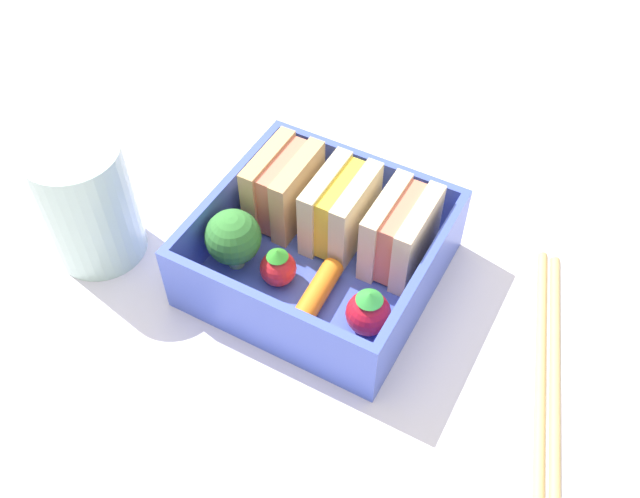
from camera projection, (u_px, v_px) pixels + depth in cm
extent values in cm
cube|color=silver|center=(320.00, 282.00, 51.48)|extent=(120.00, 120.00, 2.00)
cube|color=#4258C7|center=(320.00, 268.00, 50.26)|extent=(15.54, 14.82, 1.20)
cube|color=#4258C7|center=(367.00, 178.00, 52.18)|extent=(15.54, 0.60, 4.37)
cube|color=#4258C7|center=(265.00, 318.00, 44.11)|extent=(15.54, 0.60, 4.37)
cube|color=#4258C7|center=(228.00, 204.00, 50.47)|extent=(0.60, 13.62, 4.37)
cube|color=#4258C7|center=(422.00, 285.00, 45.82)|extent=(0.60, 13.62, 4.37)
cube|color=tan|center=(269.00, 181.00, 51.18)|extent=(1.19, 5.86, 5.49)
cube|color=#D87259|center=(284.00, 187.00, 50.80)|extent=(1.19, 5.39, 5.05)
cube|color=tan|center=(298.00, 193.00, 50.43)|extent=(1.19, 5.86, 5.49)
cube|color=beige|center=(325.00, 203.00, 49.75)|extent=(1.19, 5.86, 5.49)
cube|color=yellow|center=(340.00, 209.00, 49.38)|extent=(1.19, 5.39, 5.05)
cube|color=beige|center=(356.00, 215.00, 49.01)|extent=(1.19, 5.86, 5.49)
cube|color=beige|center=(384.00, 227.00, 48.32)|extent=(1.19, 5.86, 5.49)
cube|color=#D87259|center=(400.00, 233.00, 47.95)|extent=(1.19, 5.39, 5.05)
cube|color=beige|center=(417.00, 239.00, 47.58)|extent=(1.19, 5.86, 5.49)
cylinder|color=#91BB72|center=(236.00, 257.00, 49.21)|extent=(1.13, 1.13, 1.45)
sphere|color=#357D35|center=(233.00, 237.00, 47.64)|extent=(3.84, 3.84, 3.84)
sphere|color=red|center=(278.00, 268.00, 47.89)|extent=(2.49, 2.49, 2.49)
cone|color=green|center=(277.00, 254.00, 46.71)|extent=(1.50, 1.50, 0.60)
cylinder|color=orange|center=(318.00, 291.00, 47.29)|extent=(1.74, 4.84, 1.50)
sphere|color=red|center=(368.00, 313.00, 45.24)|extent=(2.93, 2.93, 2.93)
cone|color=green|center=(370.00, 297.00, 43.89)|extent=(1.76, 1.76, 0.60)
cylinder|color=tan|center=(542.00, 364.00, 45.49)|extent=(6.22, 18.79, 0.70)
cylinder|color=tan|center=(558.00, 367.00, 45.36)|extent=(6.22, 18.79, 0.70)
cylinder|color=silver|center=(87.00, 202.00, 48.74)|extent=(6.47, 6.47, 9.42)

